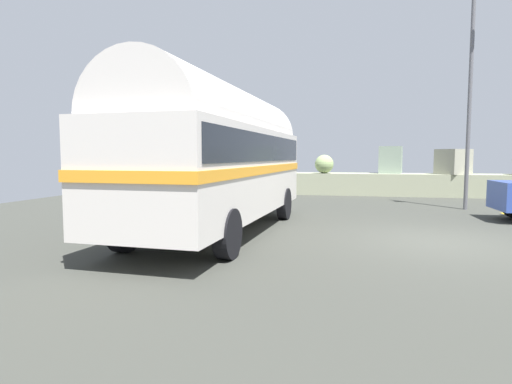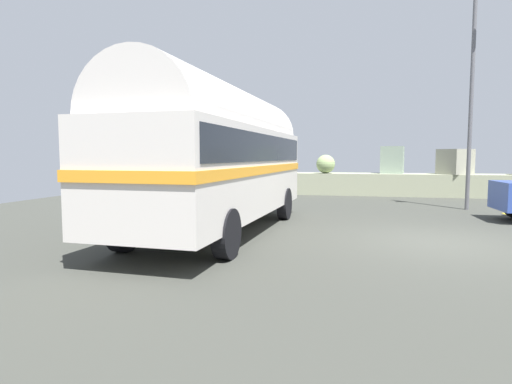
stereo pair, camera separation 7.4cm
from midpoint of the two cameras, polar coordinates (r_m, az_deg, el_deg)
name	(u,v)px [view 1 (the left image)]	position (r m, az deg, el deg)	size (l,w,h in m)	color
ground	(438,242)	(10.38, 23.36, -6.29)	(32.00, 26.00, 0.02)	#373933
breakwater	(399,181)	(21.94, 18.73, 1.49)	(31.36, 2.21, 2.49)	gray
vintage_coach	(220,152)	(10.61, -5.07, 5.40)	(2.83, 8.69, 3.70)	black
lamp_post	(472,95)	(17.06, 27.13, 11.69)	(0.61, 0.78, 7.43)	#5B5B60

